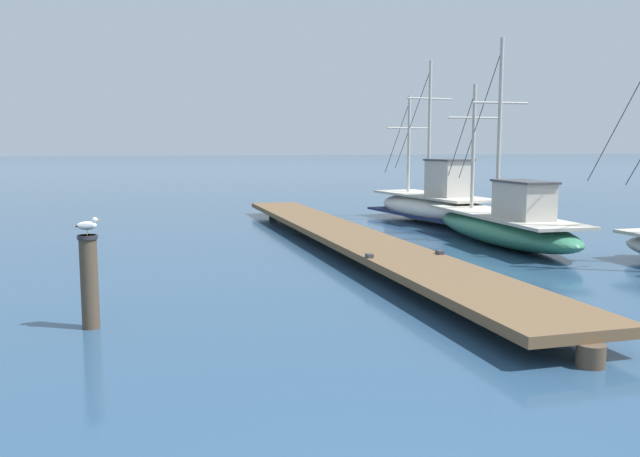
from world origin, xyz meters
TOP-DOWN VIEW (x-y plane):
  - floating_dock at (4.89, 13.53)m, footprint 3.11×20.04m
  - fishing_boat_0 at (10.19, 18.28)m, footprint 2.42×7.06m
  - fishing_boat_2 at (9.32, 12.77)m, footprint 2.70×7.61m
  - mooring_piling at (-1.67, 7.64)m, footprint 0.30×0.30m
  - perched_seagull at (-1.67, 7.64)m, footprint 0.38×0.14m

SIDE VIEW (x-z plane):
  - floating_dock at x=4.89m, z-range 0.10..0.63m
  - fishing_boat_2 at x=9.32m, z-range -2.29..3.45m
  - fishing_boat_0 at x=10.19m, z-range -2.24..3.57m
  - mooring_piling at x=-1.67m, z-range 0.04..1.47m
  - perched_seagull at x=-1.67m, z-range 1.45..1.71m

